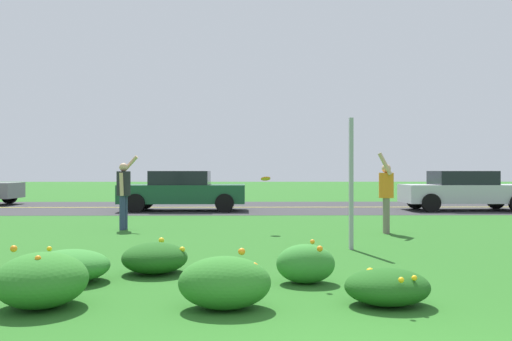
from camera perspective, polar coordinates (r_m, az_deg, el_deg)
name	(u,v)px	position (r m, az deg, el deg)	size (l,w,h in m)	color
ground_plane	(289,234)	(12.77, 3.45, -6.59)	(120.00, 120.00, 0.00)	#26601E
highway_strip	(272,207)	(22.01, 1.62, -3.81)	(120.00, 7.94, 0.01)	#2D2D30
highway_center_stripe	(272,207)	(22.01, 1.62, -3.80)	(120.00, 0.16, 0.00)	yellow
daylily_clump_mid_center	(42,280)	(6.44, -21.23, -10.48)	(0.96, 1.06, 0.65)	#2D7526
daylily_clump_front_right	(387,287)	(6.29, 13.38, -11.59)	(0.93, 0.81, 0.40)	#1E5619
daylily_clump_mid_right	(225,283)	(5.97, -3.25, -11.47)	(0.98, 0.79, 0.61)	#2D7526
daylily_clump_front_left	(306,264)	(7.30, 5.14, -9.55)	(0.76, 0.67, 0.55)	#337F2D
daylily_clump_mid_left	(155,258)	(8.08, -10.40, -8.86)	(0.93, 0.95, 0.46)	#1E5619
daylily_clump_near_camera	(70,266)	(7.74, -18.65, -9.31)	(1.04, 0.98, 0.44)	#337F2D
sign_post_near_path	(351,184)	(10.41, 9.79, -1.34)	(0.07, 0.10, 2.45)	#93969B
person_thrower_dark_shirt	(124,189)	(14.07, -13.49, -1.91)	(0.50, 0.51, 1.85)	#232328
person_catcher_orange_shirt	(386,191)	(13.24, 13.28, -2.12)	(0.42, 0.51, 1.89)	orange
frisbee_orange	(266,179)	(13.11, 1.00, -0.85)	(0.24, 0.23, 0.12)	orange
car_dark_green_center_left	(182,190)	(20.31, -7.60, -2.05)	(4.50, 2.00, 1.45)	#194C2D
car_silver_center_right	(464,190)	(21.68, 20.68, -1.92)	(4.50, 2.00, 1.45)	#B7BABF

